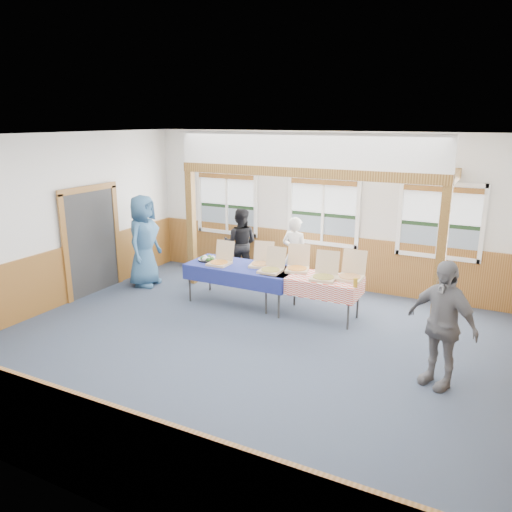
{
  "coord_description": "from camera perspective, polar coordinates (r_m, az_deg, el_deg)",
  "views": [
    {
      "loc": [
        3.41,
        -6.24,
        3.43
      ],
      "look_at": [
        -0.3,
        1.0,
        1.19
      ],
      "focal_mm": 35.0,
      "sensor_mm": 36.0,
      "label": 1
    }
  ],
  "objects": [
    {
      "name": "wainscot_front",
      "position": [
        5.25,
        -20.93,
        -19.05
      ],
      "size": [
        7.98,
        0.05,
        1.1
      ],
      "primitive_type": "cube",
      "color": "brown",
      "rests_on": "floor"
    },
    {
      "name": "wainscot_left",
      "position": [
        10.08,
        -21.7,
        -2.32
      ],
      "size": [
        0.05,
        6.98,
        1.1
      ],
      "primitive_type": "cube",
      "color": "brown",
      "rests_on": "floor"
    },
    {
      "name": "person_grey",
      "position": [
        6.96,
        20.43,
        -7.31
      ],
      "size": [
        1.09,
        0.83,
        1.72
      ],
      "primitive_type": "imported",
      "rotation": [
        0.0,
        0.0,
        -0.47
      ],
      "color": "slate",
      "rests_on": "floor"
    },
    {
      "name": "floor",
      "position": [
        7.89,
        -1.38,
        -10.37
      ],
      "size": [
        8.0,
        8.0,
        0.0
      ],
      "primitive_type": "plane",
      "color": "#2B3746",
      "rests_on": "ground"
    },
    {
      "name": "wall_back",
      "position": [
        10.48,
        7.76,
        5.2
      ],
      "size": [
        8.0,
        0.0,
        8.0
      ],
      "primitive_type": "plane",
      "rotation": [
        1.57,
        0.0,
        0.0
      ],
      "color": "silver",
      "rests_on": "floor"
    },
    {
      "name": "window_left",
      "position": [
        11.38,
        -3.33,
        6.53
      ],
      "size": [
        1.56,
        0.1,
        1.46
      ],
      "color": "white",
      "rests_on": "wall_back"
    },
    {
      "name": "pizza_box_f",
      "position": [
        8.77,
        10.75,
        -2.15
      ],
      "size": [
        0.43,
        0.52,
        0.46
      ],
      "rotation": [
        0.0,
        0.0,
        0.01
      ],
      "color": "tan",
      "rests_on": "table_right"
    },
    {
      "name": "ceiling",
      "position": [
        7.11,
        -1.55,
        13.53
      ],
      "size": [
        8.0,
        8.0,
        0.0
      ],
      "primitive_type": "plane",
      "rotation": [
        3.14,
        0.0,
        0.0
      ],
      "color": "white",
      "rests_on": "wall_back"
    },
    {
      "name": "wall_front",
      "position": [
        4.74,
        -22.37,
        -8.58
      ],
      "size": [
        8.0,
        0.0,
        8.0
      ],
      "primitive_type": "plane",
      "rotation": [
        -1.57,
        0.0,
        0.0
      ],
      "color": "silver",
      "rests_on": "floor"
    },
    {
      "name": "woman_white",
      "position": [
        10.18,
        4.45,
        0.22
      ],
      "size": [
        0.59,
        0.41,
        1.54
      ],
      "primitive_type": "imported",
      "rotation": [
        0.0,
        0.0,
        3.07
      ],
      "color": "silver",
      "rests_on": "floor"
    },
    {
      "name": "pizza_box_e",
      "position": [
        8.69,
        7.79,
        -2.2
      ],
      "size": [
        0.46,
        0.54,
        0.45
      ],
      "rotation": [
        0.0,
        0.0,
        0.09
      ],
      "color": "tan",
      "rests_on": "table_right"
    },
    {
      "name": "cross_beam",
      "position": [
        9.24,
        5.43,
        9.49
      ],
      "size": [
        5.15,
        0.18,
        0.18
      ],
      "primitive_type": "cube",
      "color": "#553413",
      "rests_on": "post_left"
    },
    {
      "name": "man_blue",
      "position": [
        10.7,
        -12.71,
        1.7
      ],
      "size": [
        0.76,
        1.03,
        1.93
      ],
      "primitive_type": "imported",
      "rotation": [
        0.0,
        0.0,
        1.74
      ],
      "color": "#345D84",
      "rests_on": "floor"
    },
    {
      "name": "post_left",
      "position": [
        10.62,
        -7.39,
        3.15
      ],
      "size": [
        0.15,
        0.15,
        2.4
      ],
      "primitive_type": "cube",
      "color": "#553413",
      "rests_on": "floor"
    },
    {
      "name": "pizza_box_c",
      "position": [
        9.03,
        1.78,
        -1.39
      ],
      "size": [
        0.38,
        0.47,
        0.42
      ],
      "rotation": [
        0.0,
        0.0,
        0.0
      ],
      "color": "tan",
      "rests_on": "table_right"
    },
    {
      "name": "wainscot_back",
      "position": [
        10.69,
        7.52,
        -0.37
      ],
      "size": [
        7.98,
        0.05,
        1.1
      ],
      "primitive_type": "cube",
      "color": "brown",
      "rests_on": "floor"
    },
    {
      "name": "pizza_box_d",
      "position": [
        9.13,
        4.76,
        -1.23
      ],
      "size": [
        0.52,
        0.58,
        0.44
      ],
      "rotation": [
        0.0,
        0.0,
        0.28
      ],
      "color": "tan",
      "rests_on": "table_right"
    },
    {
      "name": "wall_left",
      "position": [
        9.85,
        -22.39,
        3.53
      ],
      "size": [
        0.0,
        8.0,
        8.0
      ],
      "primitive_type": "plane",
      "rotation": [
        1.57,
        0.0,
        1.57
      ],
      "color": "silver",
      "rests_on": "floor"
    },
    {
      "name": "table_left",
      "position": [
        9.44,
        -1.68,
        -1.38
      ],
      "size": [
        2.26,
        1.69,
        0.76
      ],
      "rotation": [
        0.0,
        0.0,
        -0.39
      ],
      "color": "#2E2E2E",
      "rests_on": "floor"
    },
    {
      "name": "window_right",
      "position": [
        9.91,
        20.34,
        4.26
      ],
      "size": [
        1.56,
        0.1,
        1.46
      ],
      "color": "white",
      "rests_on": "wall_back"
    },
    {
      "name": "post_right",
      "position": [
        8.87,
        20.37,
        -0.15
      ],
      "size": [
        0.15,
        0.15,
        2.4
      ],
      "primitive_type": "cube",
      "color": "#553413",
      "rests_on": "floor"
    },
    {
      "name": "window_mid",
      "position": [
        10.42,
        7.7,
        5.59
      ],
      "size": [
        1.56,
        0.1,
        1.46
      ],
      "color": "white",
      "rests_on": "wall_back"
    },
    {
      "name": "drink_glass",
      "position": [
        8.36,
        11.3,
        -3.01
      ],
      "size": [
        0.07,
        0.07,
        0.15
      ],
      "primitive_type": "cylinder",
      "color": "#A2781B",
      "rests_on": "table_right"
    },
    {
      "name": "woman_black",
      "position": [
        11.0,
        -1.79,
        1.45
      ],
      "size": [
        0.89,
        0.78,
        1.56
      ],
      "primitive_type": "imported",
      "rotation": [
        0.0,
        0.0,
        3.42
      ],
      "color": "black",
      "rests_on": "floor"
    },
    {
      "name": "cased_opening",
      "position": [
        10.53,
        -18.28,
        1.55
      ],
      "size": [
        0.06,
        1.3,
        2.1
      ],
      "primitive_type": "cube",
      "color": "#2E2E2E",
      "rests_on": "wall_left"
    },
    {
      "name": "pizza_box_b",
      "position": [
        9.39,
        0.62,
        -0.73
      ],
      "size": [
        0.48,
        0.54,
        0.42
      ],
      "rotation": [
        0.0,
        0.0,
        0.2
      ],
      "color": "tan",
      "rests_on": "table_left"
    },
    {
      "name": "veggie_tray",
      "position": [
        9.78,
        -5.53,
        -0.34
      ],
      "size": [
        0.37,
        0.37,
        0.09
      ],
      "color": "black",
      "rests_on": "table_left"
    },
    {
      "name": "table_right",
      "position": [
        8.88,
        6.43,
        -2.64
      ],
      "size": [
        1.8,
        1.0,
        0.76
      ],
      "rotation": [
        0.0,
        0.0,
        0.14
      ],
      "color": "#2E2E2E",
      "rests_on": "floor"
    },
    {
      "name": "pizza_box_a",
      "position": [
        9.51,
        -4.11,
        -0.56
      ],
      "size": [
        0.39,
        0.48,
        0.42
      ],
      "rotation": [
        0.0,
        0.0,
        0.02
      ],
      "color": "tan",
      "rests_on": "table_left"
    }
  ]
}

